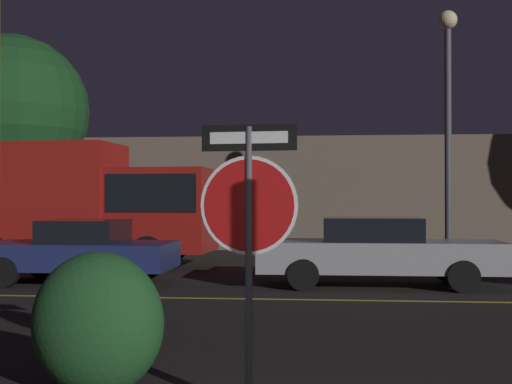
{
  "coord_description": "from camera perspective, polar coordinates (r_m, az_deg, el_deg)",
  "views": [
    {
      "loc": [
        0.19,
        -3.95,
        1.75
      ],
      "look_at": [
        -0.73,
        5.49,
        1.83
      ],
      "focal_mm": 50.0,
      "sensor_mm": 36.0,
      "label": 1
    }
  ],
  "objects": [
    {
      "name": "passing_car_1",
      "position": [
        15.19,
        -13.87,
        -4.58
      ],
      "size": [
        3.96,
        2.06,
        1.3
      ],
      "rotation": [
        0.0,
        0.0,
        1.57
      ],
      "color": "navy",
      "rests_on": "ground_plane"
    },
    {
      "name": "building_backdrop",
      "position": [
        26.27,
        9.88,
        -0.12
      ],
      "size": [
        28.75,
        4.82,
        3.84
      ],
      "primitive_type": "cube",
      "color": "#6B5B4C",
      "rests_on": "ground_plane"
    },
    {
      "name": "stop_sign",
      "position": [
        5.95,
        -0.57,
        -1.29
      ],
      "size": [
        0.83,
        0.1,
        2.37
      ],
      "rotation": [
        0.0,
        0.0,
        -0.1
      ],
      "color": "#4C4C51",
      "rests_on": "ground_plane"
    },
    {
      "name": "tree_1",
      "position": [
        25.53,
        -18.95,
        6.12
      ],
      "size": [
        5.14,
        5.14,
        7.25
      ],
      "color": "#422D1E",
      "rests_on": "ground_plane"
    },
    {
      "name": "delivery_truck",
      "position": [
        18.96,
        -13.45,
        -0.7
      ],
      "size": [
        6.69,
        2.65,
        3.17
      ],
      "rotation": [
        0.0,
        0.0,
        -1.62
      ],
      "color": "maroon",
      "rests_on": "ground_plane"
    },
    {
      "name": "passing_car_2",
      "position": [
        14.38,
        9.72,
        -4.71
      ],
      "size": [
        4.89,
        1.81,
        1.37
      ],
      "rotation": [
        0.0,
        0.0,
        -1.56
      ],
      "color": "#9E9EA3",
      "rests_on": "ground_plane"
    },
    {
      "name": "road_center_stripe",
      "position": [
        12.43,
        4.69,
        -8.58
      ],
      "size": [
        32.04,
        0.12,
        0.01
      ],
      "primitive_type": "cube",
      "color": "gold",
      "rests_on": "ground_plane"
    },
    {
      "name": "street_lamp",
      "position": [
        17.6,
        15.11,
        7.09
      ],
      "size": [
        0.45,
        0.45,
        6.21
      ],
      "color": "#4C4C51",
      "rests_on": "ground_plane"
    },
    {
      "name": "hedge_bush_1",
      "position": [
        6.58,
        -12.53,
        -10.22
      ],
      "size": [
        1.18,
        0.92,
        1.28
      ],
      "primitive_type": "ellipsoid",
      "color": "#1E4C23",
      "rests_on": "ground_plane"
    }
  ]
}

